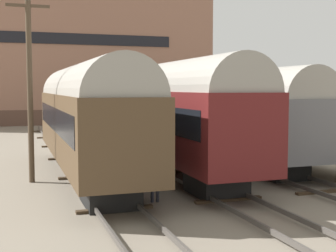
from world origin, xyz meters
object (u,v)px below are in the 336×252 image
object	(u,v)px
train_car_brown	(86,113)
person_worker	(155,172)
train_car_maroon	(174,110)
train_car_grey	(229,110)
utility_pole	(30,79)

from	to	relation	value
train_car_brown	person_worker	bearing A→B (deg)	-73.11
train_car_brown	train_car_maroon	bearing A→B (deg)	0.81
train_car_grey	train_car_brown	world-z (taller)	train_car_brown
person_worker	utility_pole	distance (m)	7.33
train_car_grey	train_car_brown	bearing A→B (deg)	-162.62
utility_pole	train_car_brown	bearing A→B (deg)	4.69
train_car_maroon	utility_pole	distance (m)	6.77
train_car_brown	train_car_grey	bearing A→B (deg)	17.38
train_car_brown	person_worker	world-z (taller)	train_car_brown
train_car_grey	train_car_maroon	size ratio (longest dim) A/B	1.07
train_car_brown	utility_pole	distance (m)	2.86
train_car_brown	person_worker	distance (m)	5.84
train_car_grey	utility_pole	xyz separation A→B (m)	(-10.80, -2.82, 1.60)
train_car_maroon	train_car_grey	bearing A→B (deg)	31.46
train_car_grey	utility_pole	bearing A→B (deg)	-165.37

